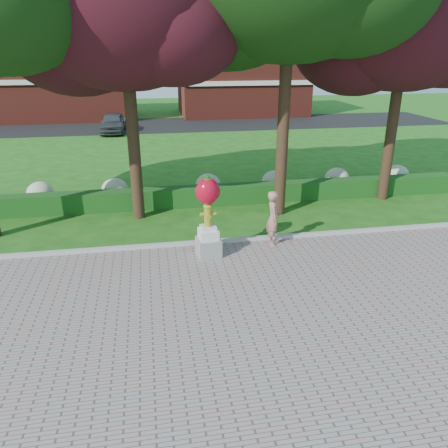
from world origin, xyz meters
name	(u,v)px	position (x,y,z in m)	size (l,w,h in m)	color
ground	(213,290)	(0.00, 0.00, 0.00)	(100.00, 100.00, 0.00)	#1C5415
walkway	(245,397)	(0.00, -4.00, 0.02)	(40.00, 14.00, 0.04)	gray
curb	(200,243)	(0.00, 3.00, 0.07)	(40.00, 0.18, 0.15)	#ADADA5
lawn_hedge	(188,197)	(0.00, 7.00, 0.40)	(24.00, 0.70, 0.80)	#134112
hydrangea_row	(198,185)	(0.57, 8.00, 0.55)	(20.10, 1.10, 0.99)	#9EA67F
street	(164,125)	(0.00, 28.00, 0.01)	(50.00, 8.00, 0.02)	black
building_left	(50,79)	(-10.00, 34.00, 3.50)	(14.00, 8.00, 7.00)	maroon
building_right	(241,80)	(8.00, 34.00, 3.20)	(12.00, 8.00, 6.40)	maroon
tree_mid_left	(120,10)	(-2.10, 6.08, 7.30)	(8.25, 7.04, 10.69)	black
tree_far_right	(403,24)	(8.40, 6.58, 6.97)	(7.88, 6.72, 10.21)	black
hydrant_sculpture	(208,214)	(0.18, 2.12, 1.41)	(0.78, 0.78, 2.60)	gray
woman	(273,218)	(2.40, 2.60, 0.96)	(0.67, 0.44, 1.84)	#AA7361
parked_car	(113,123)	(-4.06, 25.00, 0.78)	(1.80, 4.46, 1.52)	#3F4246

